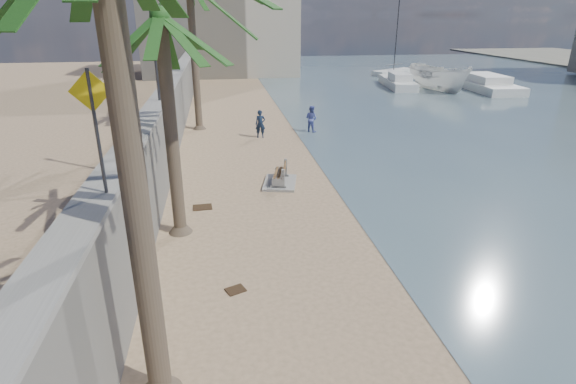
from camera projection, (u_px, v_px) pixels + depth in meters
ground_plane at (361, 362)px, 9.57m from camera, size 140.00×140.00×0.00m
seawall at (176, 108)px, 26.57m from camera, size 0.45×70.00×3.50m
wall_cap at (173, 77)px, 25.91m from camera, size 0.80×70.00×0.12m
end_building at (219, 14)px, 54.51m from camera, size 18.00×12.00×14.00m
bench_far at (280, 176)px, 19.52m from camera, size 1.76×2.25×0.84m
palm_mid at (160, 20)px, 12.82m from camera, size 5.00×5.00×7.75m
pedestrian_sign at (94, 115)px, 8.34m from camera, size 0.78×0.07×2.40m
streetlight at (152, 22)px, 17.43m from camera, size 0.28×0.28×5.12m
person_a at (260, 122)px, 26.76m from camera, size 0.72×0.51×1.89m
person_b at (311, 117)px, 28.13m from camera, size 1.11×1.10×1.83m
boat_cruiser at (439, 77)px, 43.61m from camera, size 3.64×3.70×3.43m
yacht_near at (478, 84)px, 45.55m from camera, size 4.36×12.58×1.50m
yacht_far at (397, 83)px, 46.04m from camera, size 3.37×8.29×1.50m
sailboat_west at (393, 72)px, 55.56m from camera, size 6.40×4.86×9.65m
debris_c at (202, 207)px, 17.24m from camera, size 0.75×0.62×0.03m
debris_d at (236, 290)px, 12.05m from camera, size 0.61×0.56×0.03m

